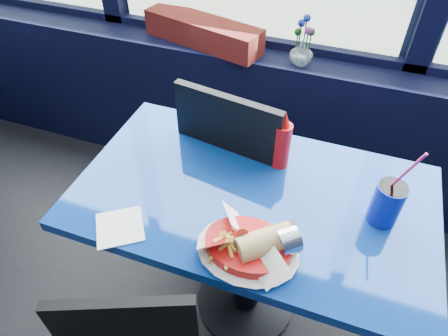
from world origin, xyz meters
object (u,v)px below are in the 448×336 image
at_px(planter_box, 203,32).
at_px(food_basket, 250,246).
at_px(near_table, 251,226).
at_px(chair_near_back, 232,161).
at_px(ketchup_bottle, 282,142).
at_px(flower_vase, 302,50).
at_px(soda_cup, 387,203).

bearing_deg(planter_box, food_basket, -47.20).
bearing_deg(food_basket, near_table, 88.28).
distance_m(planter_box, food_basket, 1.23).
relative_size(chair_near_back, planter_box, 1.57).
relative_size(planter_box, food_basket, 1.97).
bearing_deg(near_table, food_basket, -75.69).
bearing_deg(ketchup_bottle, planter_box, 129.99).
height_order(planter_box, ketchup_bottle, ketchup_bottle).
relative_size(flower_vase, soda_cup, 0.73).
bearing_deg(chair_near_back, food_basket, 122.74).
relative_size(planter_box, ketchup_bottle, 2.68).
relative_size(planter_box, flower_vase, 2.73).
bearing_deg(near_table, planter_box, 121.64).
xyz_separation_m(food_basket, soda_cup, (0.35, 0.26, 0.04)).
bearing_deg(planter_box, near_table, -43.88).
xyz_separation_m(food_basket, ketchup_bottle, (-0.01, 0.40, 0.07)).
bearing_deg(flower_vase, near_table, -88.44).
bearing_deg(planter_box, flower_vase, 10.53).
height_order(near_table, flower_vase, flower_vase).
distance_m(flower_vase, food_basket, 1.05).
distance_m(flower_vase, ketchup_bottle, 0.65).
height_order(near_table, chair_near_back, chair_near_back).
height_order(planter_box, soda_cup, soda_cup).
height_order(chair_near_back, ketchup_bottle, ketchup_bottle).
bearing_deg(flower_vase, planter_box, 176.06).
relative_size(near_table, soda_cup, 3.86).
bearing_deg(food_basket, chair_near_back, 97.73).
bearing_deg(food_basket, ketchup_bottle, 75.73).
bearing_deg(soda_cup, chair_near_back, 154.54).
xyz_separation_m(ketchup_bottle, soda_cup, (0.37, -0.14, -0.03)).
distance_m(near_table, ketchup_bottle, 0.33).
xyz_separation_m(chair_near_back, planter_box, (-0.34, 0.54, 0.30)).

